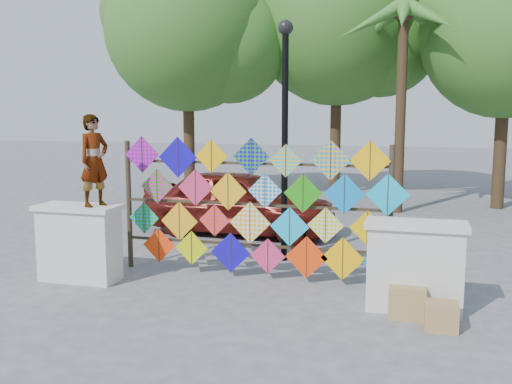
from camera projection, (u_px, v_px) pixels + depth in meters
ground at (237, 290)px, 9.06m from camera, size 80.00×80.00×0.00m
parapet_left at (79, 242)px, 9.50m from camera, size 1.40×0.65×1.28m
parapet_right at (415, 266)px, 8.05m from camera, size 1.40×0.65×1.28m
kite_rack at (256, 208)px, 9.56m from camera, size 4.94×0.24×2.39m
tree_west at (191, 30)px, 18.10m from camera, size 5.85×5.20×8.01m
tree_mid at (341, 21)px, 18.74m from camera, size 6.30×5.60×8.61m
tree_east at (510, 34)px, 16.08m from camera, size 5.40×4.80×7.42m
palm_tree at (403, 32)px, 15.41m from camera, size 3.62×3.62×5.83m
vendor_woman at (94, 161)px, 9.22m from camera, size 0.52×0.63×1.49m
sedan at (239, 202)px, 13.16m from camera, size 4.51×1.97×1.51m
lamppost at (285, 118)px, 10.51m from camera, size 0.28×0.28×4.46m
cardboard_box_near at (407, 301)px, 7.85m from camera, size 0.50×0.44×0.44m
cardboard_box_far at (441, 316)px, 7.40m from camera, size 0.42×0.39×0.35m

